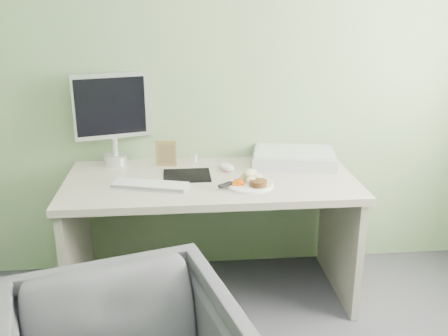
{
  "coord_description": "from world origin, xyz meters",
  "views": [
    {
      "loc": [
        -0.17,
        -0.97,
        1.67
      ],
      "look_at": [
        0.06,
        1.5,
        0.83
      ],
      "focal_mm": 40.0,
      "sensor_mm": 36.0,
      "label": 1
    }
  ],
  "objects": [
    {
      "name": "steak",
      "position": [
        0.24,
        1.45,
        0.76
      ],
      "size": [
        0.11,
        0.11,
        0.03
      ],
      "primitive_type": "cylinder",
      "rotation": [
        0.0,
        0.0,
        -0.27
      ],
      "color": "black",
      "rests_on": "plate"
    },
    {
      "name": "carrot_heap",
      "position": [
        0.14,
        1.47,
        0.76
      ],
      "size": [
        0.08,
        0.07,
        0.04
      ],
      "primitive_type": "cube",
      "rotation": [
        0.0,
        0.0,
        -0.43
      ],
      "color": "#F76305",
      "rests_on": "plate"
    },
    {
      "name": "keyboard",
      "position": [
        -0.33,
        1.51,
        0.74
      ],
      "size": [
        0.41,
        0.22,
        0.02
      ],
      "primitive_type": "cube",
      "rotation": [
        0.0,
        0.0,
        -0.28
      ],
      "color": "white",
      "rests_on": "desk"
    },
    {
      "name": "scanner",
      "position": [
        0.51,
        1.83,
        0.77
      ],
      "size": [
        0.53,
        0.41,
        0.07
      ],
      "primitive_type": "cube",
      "rotation": [
        0.0,
        0.0,
        -0.19
      ],
      "color": "silver",
      "rests_on": "desk"
    },
    {
      "name": "desk",
      "position": [
        0.0,
        1.62,
        0.55
      ],
      "size": [
        1.6,
        0.75,
        0.73
      ],
      "color": "#B3A596",
      "rests_on": "floor"
    },
    {
      "name": "plate",
      "position": [
        0.2,
        1.48,
        0.74
      ],
      "size": [
        0.24,
        0.24,
        0.01
      ],
      "primitive_type": "cylinder",
      "color": "white",
      "rests_on": "desk"
    },
    {
      "name": "computer_mouse",
      "position": [
        0.1,
        1.75,
        0.75
      ],
      "size": [
        0.11,
        0.14,
        0.04
      ],
      "primitive_type": "ellipsoid",
      "rotation": [
        0.0,
        0.0,
        0.44
      ],
      "color": "white",
      "rests_on": "desk"
    },
    {
      "name": "monitor",
      "position": [
        -0.55,
        1.94,
        1.04
      ],
      "size": [
        0.45,
        0.18,
        0.54
      ],
      "rotation": [
        0.0,
        0.0,
        0.27
      ],
      "color": "silver",
      "rests_on": "desk"
    },
    {
      "name": "photo_frame",
      "position": [
        -0.25,
        1.86,
        0.81
      ],
      "size": [
        0.13,
        0.04,
        0.16
      ],
      "primitive_type": "cube",
      "rotation": [
        0.0,
        0.0,
        -0.21
      ],
      "color": "olive",
      "rests_on": "desk"
    },
    {
      "name": "mousepad",
      "position": [
        -0.13,
        1.68,
        0.73
      ],
      "size": [
        0.27,
        0.23,
        0.0
      ],
      "primitive_type": "cube",
      "rotation": [
        0.0,
        0.0,
        0.01
      ],
      "color": "black",
      "rests_on": "desk"
    },
    {
      "name": "steak_knife",
      "position": [
        0.09,
        1.47,
        0.75
      ],
      "size": [
        0.19,
        0.15,
        0.02
      ],
      "rotation": [
        0.0,
        0.0,
        0.66
      ],
      "color": "silver",
      "rests_on": "plate"
    },
    {
      "name": "potato_pile",
      "position": [
        0.22,
        1.54,
        0.77
      ],
      "size": [
        0.14,
        0.12,
        0.06
      ],
      "primitive_type": "ellipsoid",
      "rotation": [
        0.0,
        0.0,
        0.39
      ],
      "color": "tan",
      "rests_on": "plate"
    },
    {
      "name": "eyedrop_bottle",
      "position": [
        -0.07,
        1.92,
        0.76
      ],
      "size": [
        0.02,
        0.02,
        0.06
      ],
      "color": "white",
      "rests_on": "desk"
    },
    {
      "name": "wall_back",
      "position": [
        0.0,
        2.0,
        1.35
      ],
      "size": [
        3.5,
        0.0,
        3.5
      ],
      "primitive_type": "plane",
      "rotation": [
        1.57,
        0.0,
        0.0
      ],
      "color": "gray",
      "rests_on": "floor"
    }
  ]
}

